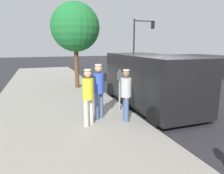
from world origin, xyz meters
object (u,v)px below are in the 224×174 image
object	(u,v)px
pedestrian_in_blue	(99,88)
street_tree	(75,27)
pedestrian_in_gray	(126,92)
parked_van	(150,79)
pedestrian_in_yellow	(88,94)
traffic_light_corner	(141,36)
parking_meter_near	(120,83)

from	to	relation	value
pedestrian_in_blue	street_tree	xyz separation A→B (m)	(-0.25, -5.22, 2.28)
pedestrian_in_gray	parked_van	distance (m)	2.27
pedestrian_in_yellow	parked_van	size ratio (longest dim) A/B	0.33
pedestrian_in_gray	traffic_light_corner	size ratio (longest dim) A/B	0.32
pedestrian_in_gray	parked_van	bearing A→B (deg)	-139.35
parking_meter_near	traffic_light_corner	xyz separation A→B (m)	(-7.69, -12.81, 2.34)
parked_van	traffic_light_corner	distance (m)	14.05
parking_meter_near	pedestrian_in_gray	distance (m)	1.08
parking_meter_near	street_tree	bearing A→B (deg)	-81.09
pedestrian_in_gray	street_tree	bearing A→B (deg)	-84.92
pedestrian_in_gray	pedestrian_in_blue	distance (m)	0.89
traffic_light_corner	parked_van	bearing A→B (deg)	63.47
pedestrian_in_blue	traffic_light_corner	world-z (taller)	traffic_light_corner
pedestrian_in_gray	pedestrian_in_yellow	world-z (taller)	pedestrian_in_yellow
street_tree	parking_meter_near	bearing A→B (deg)	98.91
pedestrian_in_yellow	pedestrian_in_blue	bearing A→B (deg)	-136.59
pedestrian_in_blue	street_tree	size ratio (longest dim) A/B	0.39
pedestrian_in_blue	traffic_light_corner	distance (m)	16.13
street_tree	pedestrian_in_gray	bearing A→B (deg)	95.08
parking_meter_near	pedestrian_in_blue	xyz separation A→B (m)	(0.98, 0.60, 0.01)
pedestrian_in_gray	parked_van	world-z (taller)	parked_van
parking_meter_near	street_tree	world-z (taller)	street_tree
parking_meter_near	pedestrian_in_gray	bearing A→B (deg)	78.24
pedestrian_in_blue	parked_van	size ratio (longest dim) A/B	0.34
street_tree	traffic_light_corner	bearing A→B (deg)	-135.77
parking_meter_near	pedestrian_in_blue	world-z (taller)	pedestrian_in_blue
parked_van	street_tree	xyz separation A→B (m)	(2.22, -4.20, 2.32)
traffic_light_corner	parking_meter_near	bearing A→B (deg)	59.03
pedestrian_in_gray	parking_meter_near	bearing A→B (deg)	-101.76
parked_van	street_tree	bearing A→B (deg)	-62.10
parked_van	pedestrian_in_blue	bearing A→B (deg)	22.33
traffic_light_corner	pedestrian_in_gray	bearing A→B (deg)	60.31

